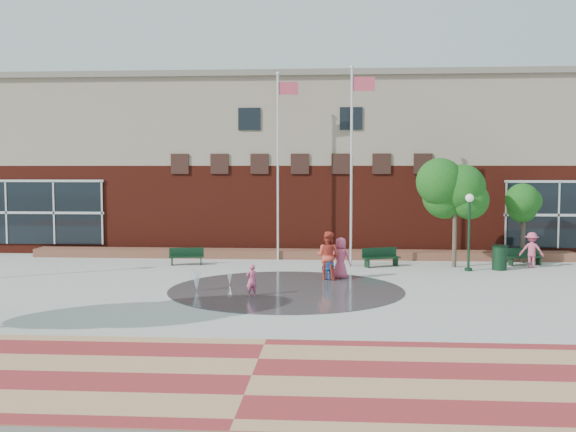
# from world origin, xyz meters

# --- Properties ---
(ground) EXTENTS (120.00, 120.00, 0.00)m
(ground) POSITION_xyz_m (0.00, 0.00, 0.00)
(ground) COLOR #666056
(ground) RESTS_ON ground
(plaza_concrete) EXTENTS (46.00, 18.00, 0.01)m
(plaza_concrete) POSITION_xyz_m (0.00, 4.00, 0.00)
(plaza_concrete) COLOR #A8A8A0
(plaza_concrete) RESTS_ON ground
(paver_band) EXTENTS (46.00, 6.00, 0.01)m
(paver_band) POSITION_xyz_m (0.00, -7.00, 0.00)
(paver_band) COLOR maroon
(paver_band) RESTS_ON ground
(splash_pad) EXTENTS (8.40, 8.40, 0.01)m
(splash_pad) POSITION_xyz_m (0.00, 3.00, 0.00)
(splash_pad) COLOR #383A3D
(splash_pad) RESTS_ON ground
(library_building) EXTENTS (44.40, 10.40, 9.20)m
(library_building) POSITION_xyz_m (0.00, 17.48, 4.64)
(library_building) COLOR #58190F
(library_building) RESTS_ON ground
(flower_bed) EXTENTS (26.00, 1.20, 0.40)m
(flower_bed) POSITION_xyz_m (0.00, 11.60, 0.00)
(flower_bed) COLOR #A5243A
(flower_bed) RESTS_ON ground
(flagpole_left) EXTENTS (1.04, 0.17, 8.87)m
(flagpole_left) POSITION_xyz_m (-0.91, 10.92, 4.94)
(flagpole_left) COLOR silver
(flagpole_left) RESTS_ON ground
(flagpole_right) EXTENTS (1.10, 0.18, 8.87)m
(flagpole_right) POSITION_xyz_m (2.50, 9.17, 4.96)
(flagpole_right) COLOR silver
(flagpole_right) RESTS_ON ground
(lamp_right) EXTENTS (0.35, 0.35, 3.29)m
(lamp_right) POSITION_xyz_m (7.39, 8.03, 2.05)
(lamp_right) COLOR black
(lamp_right) RESTS_ON ground
(bench_left) EXTENTS (1.60, 0.71, 0.78)m
(bench_left) POSITION_xyz_m (-4.93, 8.97, 0.25)
(bench_left) COLOR black
(bench_left) RESTS_ON ground
(bench_mid) EXTENTS (1.74, 1.12, 0.85)m
(bench_mid) POSITION_xyz_m (3.78, 8.99, 0.28)
(bench_mid) COLOR black
(bench_mid) RESTS_ON ground
(bench_right) EXTENTS (1.65, 0.77, 0.80)m
(bench_right) POSITION_xyz_m (10.23, 9.86, 0.26)
(bench_right) COLOR black
(bench_right) RESTS_ON ground
(trash_can) EXTENTS (0.66, 0.66, 1.08)m
(trash_can) POSITION_xyz_m (8.78, 8.41, 0.55)
(trash_can) COLOR black
(trash_can) RESTS_ON ground
(tree_mid) EXTENTS (2.71, 2.71, 4.57)m
(tree_mid) POSITION_xyz_m (6.99, 9.11, 3.33)
(tree_mid) COLOR #3F3429
(tree_mid) RESTS_ON ground
(tree_small_right) EXTENTS (2.14, 2.14, 3.66)m
(tree_small_right) POSITION_xyz_m (10.40, 10.81, 2.67)
(tree_small_right) COLOR #3F3429
(tree_small_right) RESTS_ON ground
(water_jet_a) EXTENTS (0.37, 0.37, 0.72)m
(water_jet_a) POSITION_xyz_m (-3.14, 2.52, 0.00)
(water_jet_a) COLOR white
(water_jet_a) RESTS_ON ground
(water_jet_b) EXTENTS (0.19, 0.19, 0.42)m
(water_jet_b) POSITION_xyz_m (-2.15, 3.76, 0.00)
(water_jet_b) COLOR white
(water_jet_b) RESTS_ON ground
(child_splash) EXTENTS (0.48, 0.43, 1.11)m
(child_splash) POSITION_xyz_m (-1.08, 1.74, 0.56)
(child_splash) COLOR #E55782
(child_splash) RESTS_ON ground
(adult_red) EXTENTS (1.15, 1.05, 1.91)m
(adult_red) POSITION_xyz_m (1.47, 5.34, 0.96)
(adult_red) COLOR #CF402F
(adult_red) RESTS_ON ground
(adult_pink) EXTENTS (0.95, 0.80, 1.65)m
(adult_pink) POSITION_xyz_m (1.96, 5.63, 0.82)
(adult_pink) COLOR #D14D6E
(adult_pink) RESTS_ON ground
(child_blue) EXTENTS (0.64, 0.48, 1.01)m
(child_blue) POSITION_xyz_m (1.50, 5.10, 0.50)
(child_blue) COLOR #2457AA
(child_blue) RESTS_ON ground
(person_bench) EXTENTS (1.12, 0.80, 1.57)m
(person_bench) POSITION_xyz_m (10.34, 9.20, 0.79)
(person_bench) COLOR #D25172
(person_bench) RESTS_ON ground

